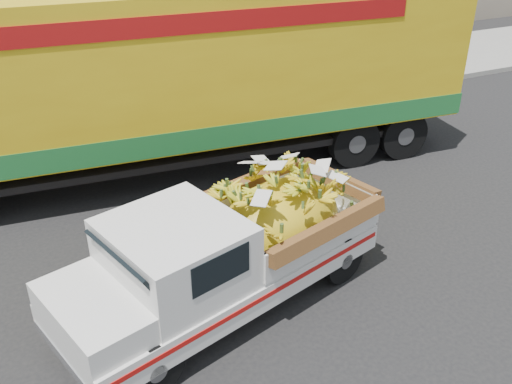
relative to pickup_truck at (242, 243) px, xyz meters
name	(u,v)px	position (x,y,z in m)	size (l,w,h in m)	color
ground	(228,281)	(-0.10, 0.34, -0.91)	(100.00, 100.00, 0.00)	black
curb	(128,131)	(-0.10, 6.75, -0.83)	(60.00, 0.25, 0.15)	gray
sidewalk	(109,104)	(-0.10, 8.85, -0.84)	(60.00, 4.00, 0.14)	gray
pickup_truck	(242,243)	(0.00, 0.00, 0.00)	(5.11, 3.04, 1.69)	black
semi_trailer	(179,74)	(0.55, 4.30, 1.21)	(12.04, 3.53, 3.80)	black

